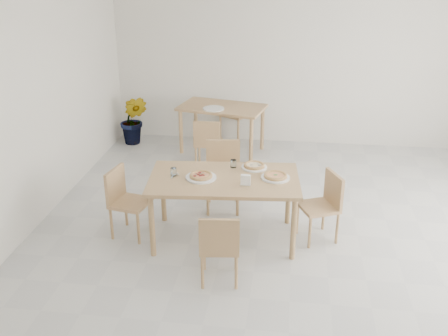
# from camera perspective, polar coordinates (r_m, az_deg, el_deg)

# --- Properties ---
(main_table) EXTENTS (1.70, 1.06, 0.75)m
(main_table) POSITION_cam_1_polar(r_m,az_deg,el_deg) (5.70, 0.00, -1.77)
(main_table) COLOR tan
(main_table) RESTS_ON ground
(chair_south) EXTENTS (0.42, 0.42, 0.77)m
(chair_south) POSITION_cam_1_polar(r_m,az_deg,el_deg) (5.05, -0.50, -8.28)
(chair_south) COLOR tan
(chair_south) RESTS_ON ground
(chair_north) EXTENTS (0.47, 0.47, 0.85)m
(chair_north) POSITION_cam_1_polar(r_m,az_deg,el_deg) (6.51, -0.11, -0.22)
(chair_north) COLOR tan
(chair_north) RESTS_ON ground
(chair_west) EXTENTS (0.46, 0.46, 0.79)m
(chair_west) POSITION_cam_1_polar(r_m,az_deg,el_deg) (6.00, -10.80, -3.15)
(chair_west) COLOR tan
(chair_west) RESTS_ON ground
(chair_east) EXTENTS (0.51, 0.51, 0.78)m
(chair_east) POSITION_cam_1_polar(r_m,az_deg,el_deg) (5.92, 10.89, -3.62)
(chair_east) COLOR tan
(chair_east) RESTS_ON ground
(plate_margherita) EXTENTS (0.31, 0.31, 0.02)m
(plate_margherita) POSITION_cam_1_polar(r_m,az_deg,el_deg) (5.68, 5.61, -1.03)
(plate_margherita) COLOR white
(plate_margherita) RESTS_ON main_table
(plate_mushroom) EXTENTS (0.29, 0.29, 0.02)m
(plate_mushroom) POSITION_cam_1_polar(r_m,az_deg,el_deg) (5.93, 3.29, 0.09)
(plate_mushroom) COLOR white
(plate_mushroom) RESTS_ON main_table
(plate_pepperoni) EXTENTS (0.33, 0.33, 0.02)m
(plate_pepperoni) POSITION_cam_1_polar(r_m,az_deg,el_deg) (5.66, -2.52, -1.03)
(plate_pepperoni) COLOR white
(plate_pepperoni) RESTS_ON main_table
(pizza_margherita) EXTENTS (0.30, 0.30, 0.03)m
(pizza_margherita) POSITION_cam_1_polar(r_m,az_deg,el_deg) (5.67, 5.62, -0.83)
(pizza_margherita) COLOR #EFBD70
(pizza_margherita) RESTS_ON plate_margherita
(pizza_mushroom) EXTENTS (0.25, 0.25, 0.03)m
(pizza_mushroom) POSITION_cam_1_polar(r_m,az_deg,el_deg) (5.92, 3.30, 0.29)
(pizza_mushroom) COLOR #EFBD70
(pizza_mushroom) RESTS_ON plate_mushroom
(pizza_pepperoni) EXTENTS (0.30, 0.30, 0.03)m
(pizza_pepperoni) POSITION_cam_1_polar(r_m,az_deg,el_deg) (5.65, -2.53, -0.81)
(pizza_pepperoni) COLOR #EFBD70
(pizza_pepperoni) RESTS_ON plate_pepperoni
(tumbler_a) EXTENTS (0.07, 0.07, 0.09)m
(tumbler_a) POSITION_cam_1_polar(r_m,az_deg,el_deg) (5.92, 1.03, 0.49)
(tumbler_a) COLOR white
(tumbler_a) RESTS_ON main_table
(tumbler_b) EXTENTS (0.07, 0.07, 0.09)m
(tumbler_b) POSITION_cam_1_polar(r_m,az_deg,el_deg) (5.73, -5.52, -0.42)
(tumbler_b) COLOR white
(tumbler_b) RESTS_ON main_table
(napkin_holder) EXTENTS (0.11, 0.06, 0.12)m
(napkin_holder) POSITION_cam_1_polar(r_m,az_deg,el_deg) (5.46, 2.36, -1.39)
(napkin_holder) COLOR silver
(napkin_holder) RESTS_ON main_table
(fork_a) EXTENTS (0.02, 0.18, 0.01)m
(fork_a) POSITION_cam_1_polar(r_m,az_deg,el_deg) (5.75, -5.55, -0.78)
(fork_a) COLOR silver
(fork_a) RESTS_ON main_table
(fork_b) EXTENTS (0.09, 0.15, 0.01)m
(fork_b) POSITION_cam_1_polar(r_m,az_deg,el_deg) (5.82, -5.19, -0.50)
(fork_b) COLOR silver
(fork_b) RESTS_ON main_table
(second_table) EXTENTS (1.43, 1.01, 0.75)m
(second_table) POSITION_cam_1_polar(r_m,az_deg,el_deg) (8.27, -0.22, 6.09)
(second_table) COLOR tan
(second_table) RESTS_ON ground
(chair_back_s) EXTENTS (0.39, 0.39, 0.77)m
(chair_back_s) POSITION_cam_1_polar(r_m,az_deg,el_deg) (7.64, -1.80, 3.00)
(chair_back_s) COLOR tan
(chair_back_s) RESTS_ON ground
(chair_back_n) EXTENTS (0.60, 0.60, 0.88)m
(chair_back_n) POSITION_cam_1_polar(r_m,az_deg,el_deg) (8.93, 1.62, 6.44)
(chair_back_n) COLOR tan
(chair_back_n) RESTS_ON ground
(plate_empty) EXTENTS (0.33, 0.33, 0.02)m
(plate_empty) POSITION_cam_1_polar(r_m,az_deg,el_deg) (8.09, -1.14, 6.48)
(plate_empty) COLOR white
(plate_empty) RESTS_ON second_table
(potted_plant) EXTENTS (0.46, 0.38, 0.83)m
(potted_plant) POSITION_cam_1_polar(r_m,az_deg,el_deg) (8.80, -9.79, 5.18)
(potted_plant) COLOR #216E29
(potted_plant) RESTS_ON ground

